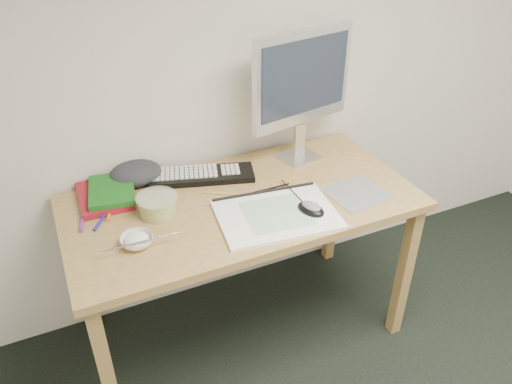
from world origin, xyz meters
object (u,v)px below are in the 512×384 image
sketchpad (277,215)px  monitor (302,82)px  desk (242,216)px  keyboard (202,175)px  rice_bowl (137,241)px

sketchpad → monitor: bearing=58.5°
desk → sketchpad: bearing=-65.3°
keyboard → rice_bowl: bearing=-120.1°
sketchpad → desk: bearing=121.7°
desk → rice_bowl: (-0.45, -0.12, 0.10)m
keyboard → desk: bearing=-50.8°
desk → rice_bowl: bearing=-165.4°
desk → monitor: bearing=29.6°
desk → sketchpad: (0.08, -0.16, 0.09)m
sketchpad → monitor: (0.30, 0.38, 0.36)m
rice_bowl → keyboard: bearing=43.4°
desk → rice_bowl: size_ratio=12.20×
monitor → rice_bowl: monitor is taller
keyboard → rice_bowl: (-0.36, -0.34, 0.00)m
rice_bowl → monitor: bearing=21.8°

